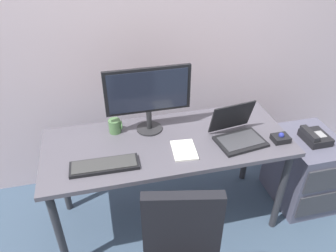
# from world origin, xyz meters

# --- Properties ---
(ground_plane) EXTENTS (8.00, 8.00, 0.00)m
(ground_plane) POSITION_xyz_m (0.00, 0.00, 0.00)
(ground_plane) COLOR #3A4C62
(back_wall) EXTENTS (6.00, 0.10, 2.80)m
(back_wall) POSITION_xyz_m (0.00, 0.68, 1.40)
(back_wall) COLOR beige
(back_wall) RESTS_ON ground
(desk) EXTENTS (1.64, 0.67, 0.74)m
(desk) POSITION_xyz_m (0.00, 0.00, 0.66)
(desk) COLOR #504C56
(desk) RESTS_ON ground
(file_cabinet) EXTENTS (0.42, 0.53, 0.60)m
(file_cabinet) POSITION_xyz_m (1.11, -0.05, 0.30)
(file_cabinet) COLOR #525265
(file_cabinet) RESTS_ON ground
(desk_phone) EXTENTS (0.17, 0.20, 0.09)m
(desk_phone) POSITION_xyz_m (1.10, -0.06, 0.63)
(desk_phone) COLOR black
(desk_phone) RESTS_ON file_cabinet
(monitor_main) EXTENTS (0.57, 0.18, 0.46)m
(monitor_main) POSITION_xyz_m (-0.09, 0.16, 1.02)
(monitor_main) COLOR #262628
(monitor_main) RESTS_ON desk
(keyboard) EXTENTS (0.41, 0.15, 0.03)m
(keyboard) POSITION_xyz_m (-0.43, -0.17, 0.76)
(keyboard) COLOR black
(keyboard) RESTS_ON desk
(laptop) EXTENTS (0.35, 0.32, 0.23)m
(laptop) POSITION_xyz_m (0.45, -0.08, 0.80)
(laptop) COLOR black
(laptop) RESTS_ON desk
(trackball_mouse) EXTENTS (0.11, 0.09, 0.07)m
(trackball_mouse) POSITION_xyz_m (0.73, -0.18, 0.77)
(trackball_mouse) COLOR black
(trackball_mouse) RESTS_ON desk
(coffee_mug) EXTENTS (0.09, 0.08, 0.10)m
(coffee_mug) POSITION_xyz_m (-0.33, 0.19, 0.79)
(coffee_mug) COLOR #507A48
(coffee_mug) RESTS_ON desk
(paper_notepad) EXTENTS (0.17, 0.22, 0.01)m
(paper_notepad) POSITION_xyz_m (0.07, -0.13, 0.75)
(paper_notepad) COLOR white
(paper_notepad) RESTS_ON desk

